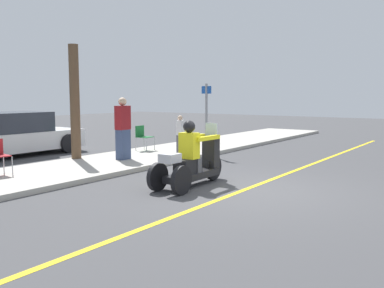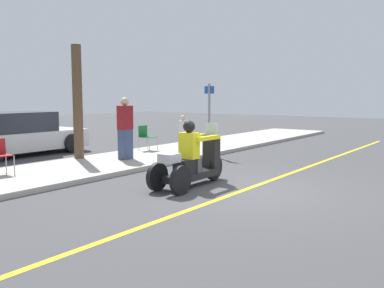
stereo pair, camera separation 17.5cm
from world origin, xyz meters
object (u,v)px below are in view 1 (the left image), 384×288
object	(u,v)px
motorcycle_trike	(192,163)
tree_trunk	(75,102)
folding_chair_curbside	(143,135)
parked_car_lot_center	(13,135)
street_sign	(206,115)
spectator_by_tree	(123,130)
spectator_with_child	(180,135)

from	to	relation	value
motorcycle_trike	tree_trunk	bearing A→B (deg)	81.20
folding_chair_curbside	parked_car_lot_center	size ratio (longest dim) A/B	0.19
folding_chair_curbside	street_sign	size ratio (longest dim) A/B	0.37
spectator_by_tree	parked_car_lot_center	world-z (taller)	spectator_by_tree
parked_car_lot_center	street_sign	xyz separation A→B (m)	(3.64, -5.09, 0.65)
street_sign	spectator_with_child	bearing A→B (deg)	149.10
spectator_by_tree	tree_trunk	world-z (taller)	tree_trunk
spectator_by_tree	spectator_with_child	world-z (taller)	spectator_by_tree
motorcycle_trike	spectator_with_child	distance (m)	4.37
spectator_by_tree	spectator_with_child	size ratio (longest dim) A/B	1.47
spectator_with_child	street_sign	bearing A→B (deg)	-30.90
spectator_with_child	parked_car_lot_center	world-z (taller)	parked_car_lot_center
spectator_by_tree	folding_chair_curbside	distance (m)	2.08
spectator_with_child	street_sign	size ratio (longest dim) A/B	0.55
spectator_by_tree	folding_chair_curbside	size ratio (longest dim) A/B	2.16
folding_chair_curbside	parked_car_lot_center	xyz separation A→B (m)	(-2.73, 3.15, 0.04)
parked_car_lot_center	street_sign	size ratio (longest dim) A/B	1.94
spectator_with_child	tree_trunk	distance (m)	3.36
spectator_with_child	spectator_by_tree	bearing A→B (deg)	163.97
spectator_by_tree	motorcycle_trike	bearing A→B (deg)	-112.10
folding_chair_curbside	street_sign	xyz separation A→B (m)	(0.91, -1.94, 0.69)
spectator_by_tree	street_sign	size ratio (longest dim) A/B	0.80
spectator_by_tree	folding_chair_curbside	xyz separation A→B (m)	(1.84, 0.90, -0.35)
motorcycle_trike	spectator_with_child	bearing A→B (deg)	40.10
spectator_with_child	tree_trunk	xyz separation A→B (m)	(-2.62, 1.82, 1.06)
spectator_with_child	street_sign	world-z (taller)	street_sign
folding_chair_curbside	motorcycle_trike	bearing A→B (deg)	-126.92
motorcycle_trike	parked_car_lot_center	size ratio (longest dim) A/B	0.52
street_sign	folding_chair_curbside	bearing A→B (deg)	115.20
parked_car_lot_center	tree_trunk	xyz separation A→B (m)	(0.23, -2.80, 1.09)
motorcycle_trike	spectator_by_tree	world-z (taller)	spectator_by_tree
spectator_by_tree	spectator_with_child	bearing A→B (deg)	-16.03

